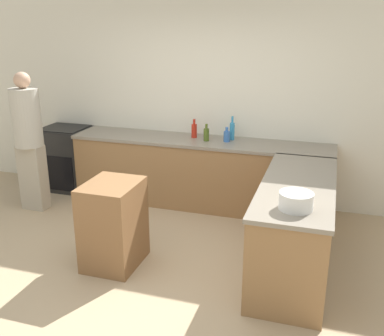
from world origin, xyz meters
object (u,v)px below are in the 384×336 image
at_px(person_by_range, 29,137).
at_px(olive_oil_bottle, 206,134).
at_px(range_oven, 67,158).
at_px(dish_soap_bottle, 232,130).
at_px(water_bottle_blue, 227,136).
at_px(island_table, 113,224).
at_px(mixing_bowl, 296,201).
at_px(hot_sauce_bottle, 194,130).

bearing_deg(person_by_range, olive_oil_bottle, 19.47).
bearing_deg(range_oven, dish_soap_bottle, 2.58).
bearing_deg(water_bottle_blue, island_table, -112.61).
xyz_separation_m(range_oven, person_by_range, (0.01, -0.80, 0.51)).
bearing_deg(mixing_bowl, water_bottle_blue, 118.53).
xyz_separation_m(island_table, dish_soap_bottle, (0.77, 1.87, 0.58)).
relative_size(range_oven, olive_oil_bottle, 4.12).
bearing_deg(hot_sauce_bottle, water_bottle_blue, -9.50).
height_order(dish_soap_bottle, person_by_range, person_by_range).
relative_size(mixing_bowl, water_bottle_blue, 1.50).
bearing_deg(water_bottle_blue, person_by_range, -161.64).
bearing_deg(dish_soap_bottle, mixing_bowl, -63.85).
xyz_separation_m(water_bottle_blue, person_by_range, (-2.38, -0.79, -0.01)).
bearing_deg(range_oven, water_bottle_blue, -0.22).
xyz_separation_m(mixing_bowl, hot_sauce_bottle, (-1.49, 1.98, 0.03)).
bearing_deg(range_oven, mixing_bowl, -29.23).
bearing_deg(hot_sauce_bottle, olive_oil_bottle, -30.32).
distance_m(olive_oil_bottle, hot_sauce_bottle, 0.23).
bearing_deg(island_table, mixing_bowl, -4.86).
bearing_deg(island_table, olive_oil_bottle, 74.59).
bearing_deg(mixing_bowl, hot_sauce_bottle, 126.98).
bearing_deg(island_table, dish_soap_bottle, 67.59).
relative_size(mixing_bowl, olive_oil_bottle, 1.28).
relative_size(mixing_bowl, person_by_range, 0.16).
bearing_deg(dish_soap_bottle, person_by_range, -159.43).
bearing_deg(person_by_range, mixing_bowl, -18.12).
relative_size(range_oven, mixing_bowl, 3.23).
height_order(olive_oil_bottle, water_bottle_blue, olive_oil_bottle).
relative_size(olive_oil_bottle, water_bottle_blue, 1.17).
bearing_deg(olive_oil_bottle, dish_soap_bottle, 27.88).
xyz_separation_m(island_table, hot_sauce_bottle, (0.27, 1.83, 0.56)).
height_order(island_table, person_by_range, person_by_range).
distance_m(island_table, dish_soap_bottle, 2.11).
bearing_deg(dish_soap_bottle, range_oven, -177.42).
bearing_deg(olive_oil_bottle, water_bottle_blue, 8.77).
relative_size(mixing_bowl, dish_soap_bottle, 0.92).
bearing_deg(person_by_range, island_table, -30.41).
relative_size(olive_oil_bottle, hot_sauce_bottle, 0.90).
xyz_separation_m(olive_oil_bottle, water_bottle_blue, (0.26, 0.04, -0.01)).
bearing_deg(range_oven, island_table, -46.82).
distance_m(olive_oil_bottle, dish_soap_bottle, 0.34).
distance_m(island_table, hot_sauce_bottle, 1.93).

